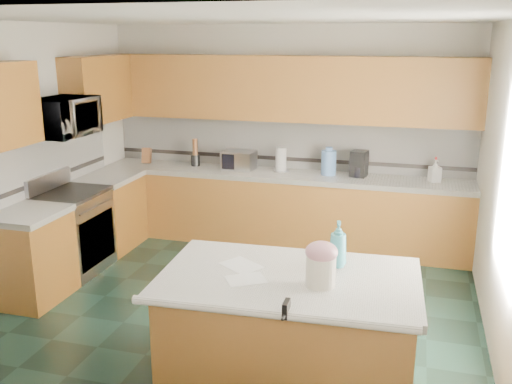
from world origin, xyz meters
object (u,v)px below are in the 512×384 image
(treat_jar, at_px, (321,271))
(soap_bottle_island, at_px, (338,244))
(coffee_maker, at_px, (359,164))
(island_base, at_px, (288,337))
(toaster_oven, at_px, (239,160))
(island_top, at_px, (289,279))
(knife_block, at_px, (147,156))

(treat_jar, distance_m, soap_bottle_island, 0.38)
(soap_bottle_island, relative_size, coffee_maker, 1.10)
(treat_jar, bearing_deg, soap_bottle_island, 84.13)
(island_base, height_order, coffee_maker, coffee_maker)
(treat_jar, xyz_separation_m, toaster_oven, (-1.59, 3.19, 0.01))
(island_top, xyz_separation_m, coffee_maker, (0.15, 3.11, 0.19))
(knife_block, bearing_deg, soap_bottle_island, -54.22)
(knife_block, distance_m, coffee_maker, 2.79)
(island_top, xyz_separation_m, knife_block, (-2.64, 3.08, 0.13))
(island_top, height_order, knife_block, knife_block)
(coffee_maker, bearing_deg, island_top, -84.15)
(island_top, height_order, toaster_oven, toaster_oven)
(island_base, relative_size, treat_jar, 8.19)
(knife_block, height_order, toaster_oven, toaster_oven)
(soap_bottle_island, distance_m, toaster_oven, 3.26)
(island_top, distance_m, coffee_maker, 3.12)
(toaster_oven, bearing_deg, coffee_maker, 6.21)
(island_base, height_order, knife_block, knife_block)
(soap_bottle_island, xyz_separation_m, knife_block, (-2.94, 2.81, -0.07))
(island_top, relative_size, toaster_oven, 4.54)
(treat_jar, relative_size, toaster_oven, 0.52)
(toaster_oven, relative_size, coffee_maker, 1.28)
(island_base, bearing_deg, treat_jar, -26.37)
(island_base, height_order, island_top, island_top)
(soap_bottle_island, height_order, toaster_oven, soap_bottle_island)
(toaster_oven, bearing_deg, soap_bottle_island, -54.50)
(island_base, relative_size, island_top, 0.95)
(island_base, distance_m, island_top, 0.46)
(island_top, height_order, soap_bottle_island, soap_bottle_island)
(island_top, bearing_deg, knife_block, 127.50)
(toaster_oven, bearing_deg, treat_jar, -58.38)
(soap_bottle_island, bearing_deg, island_base, -149.15)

